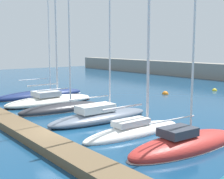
{
  "coord_description": "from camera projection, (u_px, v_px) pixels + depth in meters",
  "views": [
    {
      "loc": [
        16.98,
        -8.97,
        5.71
      ],
      "look_at": [
        -1.56,
        5.48,
        2.42
      ],
      "focal_mm": 49.64,
      "sensor_mm": 36.0,
      "label": 1
    }
  ],
  "objects": [
    {
      "name": "sailboat_red_sixth",
      "position": [
        185.0,
        144.0,
        17.35
      ],
      "size": [
        2.88,
        8.23,
        16.9
      ],
      "rotation": [
        0.0,
        0.0,
        1.52
      ],
      "color": "#B72D28",
      "rests_on": "ground_plane"
    },
    {
      "name": "sailboat_charcoal_third",
      "position": [
        62.0,
        108.0,
        27.53
      ],
      "size": [
        2.5,
        8.11,
        12.56
      ],
      "rotation": [
        0.0,
        0.0,
        1.53
      ],
      "color": "#2D2D33",
      "rests_on": "ground_plane"
    },
    {
      "name": "mooring_buoy_yellow",
      "position": [
        215.0,
        91.0,
        40.01
      ],
      "size": [
        0.64,
        0.64,
        0.64
      ],
      "primitive_type": "sphere",
      "color": "yellow",
      "rests_on": "ground_plane"
    },
    {
      "name": "sailboat_navy_nearest",
      "position": [
        41.0,
        94.0,
        35.08
      ],
      "size": [
        2.76,
        10.5,
        20.52
      ],
      "rotation": [
        0.0,
        0.0,
        1.58
      ],
      "color": "navy",
      "rests_on": "ground_plane"
    },
    {
      "name": "ground_plane",
      "position": [
        59.0,
        138.0,
        19.52
      ],
      "size": [
        120.0,
        120.0,
        0.0
      ],
      "primitive_type": "plane",
      "color": "navy"
    },
    {
      "name": "sailboat_ivory_second",
      "position": [
        50.0,
        100.0,
        30.97
      ],
      "size": [
        3.31,
        9.56,
        15.42
      ],
      "rotation": [
        0.0,
        0.0,
        1.6
      ],
      "color": "silver",
      "rests_on": "ground_plane"
    },
    {
      "name": "sailboat_white_fifth",
      "position": [
        134.0,
        129.0,
        20.36
      ],
      "size": [
        2.03,
        8.01,
        15.94
      ],
      "rotation": [
        0.0,
        0.0,
        1.57
      ],
      "color": "white",
      "rests_on": "ground_plane"
    },
    {
      "name": "sailboat_slate_fourth",
      "position": [
        100.0,
        115.0,
        23.84
      ],
      "size": [
        2.5,
        8.95,
        17.87
      ],
      "rotation": [
        0.0,
        0.0,
        1.58
      ],
      "color": "slate",
      "rests_on": "ground_plane"
    },
    {
      "name": "dock_pier",
      "position": [
        38.0,
        138.0,
        18.63
      ],
      "size": [
        38.72,
        1.76,
        0.51
      ],
      "primitive_type": "cube",
      "color": "brown",
      "rests_on": "ground_plane"
    },
    {
      "name": "mooring_buoy_orange",
      "position": [
        165.0,
        94.0,
        37.14
      ],
      "size": [
        0.77,
        0.77,
        0.77
      ],
      "primitive_type": "sphere",
      "color": "orange",
      "rests_on": "ground_plane"
    }
  ]
}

